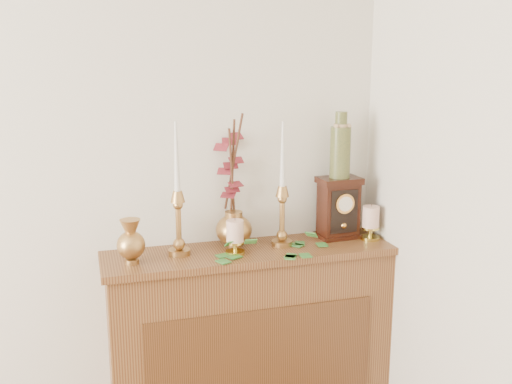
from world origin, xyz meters
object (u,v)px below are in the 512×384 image
object	(u,v)px
candlestick_left	(178,212)
bud_vase	(131,242)
mantel_clock	(339,208)
candlestick_center	(282,206)
ginger_jar	(231,186)
ceramic_vase	(340,148)

from	to	relation	value
candlestick_left	bud_vase	distance (m)	0.22
bud_vase	mantel_clock	bearing A→B (deg)	5.69
candlestick_center	ginger_jar	xyz separation A→B (m)	(-0.20, 0.09, 0.08)
candlestick_left	candlestick_center	world-z (taller)	candlestick_left
candlestick_center	mantel_clock	bearing A→B (deg)	8.20
ginger_jar	mantel_clock	world-z (taller)	ginger_jar
ginger_jar	bud_vase	bearing A→B (deg)	-161.96
candlestick_center	ginger_jar	world-z (taller)	ginger_jar
candlestick_left	candlestick_center	bearing A→B (deg)	-0.51
candlestick_left	bud_vase	bearing A→B (deg)	-164.33
candlestick_center	candlestick_left	bearing A→B (deg)	179.49
ginger_jar	mantel_clock	bearing A→B (deg)	-6.12
candlestick_left	bud_vase	size ratio (longest dim) A/B	3.05
candlestick_center	ginger_jar	distance (m)	0.23
bud_vase	mantel_clock	world-z (taller)	mantel_clock
bud_vase	ceramic_vase	bearing A→B (deg)	5.84
candlestick_center	ginger_jar	bearing A→B (deg)	155.42
mantel_clock	candlestick_left	bearing A→B (deg)	179.72
candlestick_left	candlestick_center	distance (m)	0.44
ginger_jar	mantel_clock	xyz separation A→B (m)	(0.48, -0.05, -0.12)
candlestick_left	ginger_jar	xyz separation A→B (m)	(0.24, 0.09, 0.08)
mantel_clock	ceramic_vase	bearing A→B (deg)	90.00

